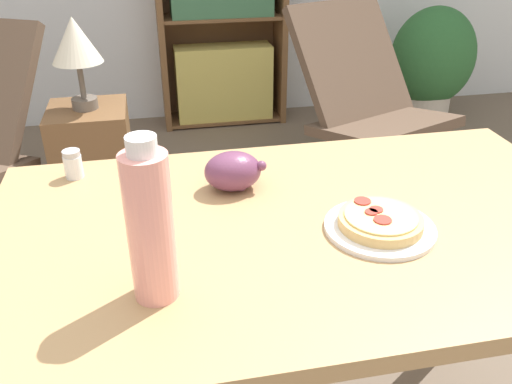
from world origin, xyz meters
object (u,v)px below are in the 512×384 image
Objects in this scene: grape_bunch at (234,171)px; bookshelf at (222,26)px; drink_bottle at (150,226)px; potted_plant_floor at (432,63)px; pizza_on_plate at (380,224)px; salt_shaker at (73,164)px; table_lamp at (76,44)px; lounge_chair_far at (367,131)px; side_table at (94,163)px.

grape_bunch is 2.43m from bookshelf.
potted_plant_floor is at bearing 53.50° from drink_bottle.
pizza_on_plate is at bearing -91.52° from bookshelf.
table_lamp is at bearing 94.71° from salt_shaker.
lounge_chair_far reaches higher than grape_bunch.
lounge_chair_far is at bearing 2.51° from side_table.
pizza_on_plate is at bearing 14.07° from drink_bottle.
table_lamp is (-0.10, 1.19, -0.01)m from salt_shaker.
drink_bottle is 0.36× the size of potted_plant_floor.
grape_bunch is 0.34× the size of table_lamp.
pizza_on_plate is at bearing -65.85° from table_lamp.
lounge_chair_far reaches higher than potted_plant_floor.
salt_shaker is 0.17× the size of table_lamp.
lounge_chair_far is at bearing 57.50° from drink_bottle.
salt_shaker is 1.31m from side_table.
drink_bottle is at bearing -100.24° from bookshelf.
salt_shaker is at bearing 110.25° from drink_bottle.
salt_shaker is 2.81m from potted_plant_floor.
salt_shaker is 0.12× the size of side_table.
grape_bunch is at bearing -71.33° from table_lamp.
drink_bottle is 3.06m from potted_plant_floor.
drink_bottle is 4.18× the size of salt_shaker.
salt_shaker is 1.19m from table_lamp.
grape_bunch is 0.10× the size of bookshelf.
bookshelf reaches higher than potted_plant_floor.
potted_plant_floor is at bearing 23.72° from lounge_chair_far.
potted_plant_floor is (1.96, 1.97, -0.41)m from salt_shaker.
salt_shaker is at bearing -85.29° from side_table.
drink_bottle is at bearing -118.73° from grape_bunch.
potted_plant_floor reaches higher than side_table.
potted_plant_floor is at bearing 20.79° from side_table.
table_lamp reaches higher than lounge_chair_far.
bookshelf is (0.07, 2.63, -0.17)m from pizza_on_plate.
pizza_on_plate is at bearing -120.59° from potted_plant_floor.
drink_bottle is 2.79m from bookshelf.
bookshelf is (0.66, 2.28, -0.19)m from salt_shaker.
pizza_on_plate is 0.16× the size of bookshelf.
grape_bunch is at bearing -127.60° from potted_plant_floor.
potted_plant_floor is (2.06, 0.78, -0.40)m from table_lamp.
lounge_chair_far is 0.68× the size of bookshelf.
table_lamp is (-0.76, -1.09, 0.18)m from bookshelf.
grape_bunch is at bearing -145.15° from lounge_chair_far.
pizza_on_plate is 0.69m from salt_shaker.
potted_plant_floor is (1.37, 2.32, -0.39)m from pizza_on_plate.
lounge_chair_far is 1.75× the size of side_table.
drink_bottle is 1.78m from side_table.
grape_bunch is at bearing -97.45° from bookshelf.
lounge_chair_far is 1.23m from bookshelf.
salt_shaker is at bearing 149.60° from pizza_on_plate.
side_table is 0.54m from table_lamp.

